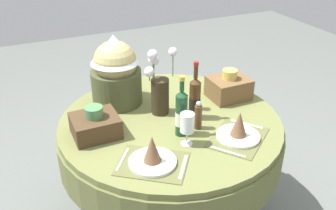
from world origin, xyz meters
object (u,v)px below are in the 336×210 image
at_px(wine_glass_left, 187,123).
at_px(woven_basket_side_left, 95,125).
at_px(place_setting_left, 152,156).
at_px(pepper_mill, 198,116).
at_px(wine_bottle_right, 181,113).
at_px(wine_bottle_left, 195,98).
at_px(woven_basket_side_right, 229,87).
at_px(flower_vase, 159,87).
at_px(dining_table, 170,140).
at_px(place_setting_right, 238,131).
at_px(gift_tub_back_left, 115,68).

bearing_deg(wine_glass_left, woven_basket_side_left, 144.95).
distance_m(place_setting_left, pepper_mill, 0.41).
relative_size(place_setting_left, wine_bottle_right, 1.21).
distance_m(wine_bottle_left, wine_bottle_right, 0.20).
bearing_deg(wine_bottle_left, place_setting_left, -142.07).
distance_m(place_setting_left, woven_basket_side_right, 0.86).
height_order(flower_vase, woven_basket_side_left, flower_vase).
height_order(dining_table, woven_basket_side_right, woven_basket_side_right).
bearing_deg(place_setting_left, place_setting_right, 2.00).
distance_m(woven_basket_side_left, woven_basket_side_right, 0.91).
relative_size(dining_table, woven_basket_side_left, 5.38).
relative_size(wine_glass_left, woven_basket_side_right, 0.74).
distance_m(dining_table, place_setting_left, 0.48).
bearing_deg(wine_bottle_right, place_setting_right, -31.89).
bearing_deg(wine_bottle_right, woven_basket_side_right, 29.15).
xyz_separation_m(dining_table, place_setting_right, (0.25, -0.34, 0.20)).
distance_m(place_setting_right, woven_basket_side_left, 0.78).
bearing_deg(wine_glass_left, pepper_mill, 41.46).
distance_m(dining_table, flower_vase, 0.34).
bearing_deg(flower_vase, wine_bottle_left, -41.81).
distance_m(place_setting_right, gift_tub_back_left, 0.84).
distance_m(wine_bottle_right, pepper_mill, 0.13).
height_order(place_setting_right, pepper_mill, pepper_mill).
bearing_deg(dining_table, wine_bottle_left, -17.01).
height_order(wine_glass_left, woven_basket_side_right, woven_basket_side_right).
bearing_deg(pepper_mill, woven_basket_side_right, 34.65).
distance_m(place_setting_right, flower_vase, 0.54).
bearing_deg(wine_bottle_left, woven_basket_side_left, 173.71).
bearing_deg(flower_vase, place_setting_left, -117.24).
relative_size(wine_glass_left, gift_tub_back_left, 0.41).
xyz_separation_m(wine_bottle_left, woven_basket_side_right, (0.33, 0.14, -0.06)).
bearing_deg(gift_tub_back_left, dining_table, -57.45).
bearing_deg(woven_basket_side_left, pepper_mill, -18.00).
distance_m(wine_bottle_left, woven_basket_side_right, 0.36).
bearing_deg(wine_glass_left, wine_bottle_left, 53.77).
bearing_deg(pepper_mill, gift_tub_back_left, 122.68).
height_order(place_setting_left, woven_basket_side_right, woven_basket_side_right).
distance_m(wine_bottle_left, woven_basket_side_left, 0.59).
relative_size(place_setting_right, pepper_mill, 2.46).
relative_size(wine_bottle_right, woven_basket_side_left, 1.41).
relative_size(wine_bottle_right, wine_glass_left, 1.90).
relative_size(dining_table, wine_bottle_left, 3.74).
bearing_deg(wine_glass_left, place_setting_right, -13.15).
height_order(woven_basket_side_left, woven_basket_side_right, woven_basket_side_right).
height_order(wine_bottle_left, pepper_mill, wine_bottle_left).
xyz_separation_m(dining_table, wine_bottle_right, (-0.01, -0.17, 0.29)).
bearing_deg(pepper_mill, woven_basket_side_left, 162.00).
relative_size(gift_tub_back_left, woven_basket_side_left, 1.80).
bearing_deg(gift_tub_back_left, pepper_mill, -57.32).
xyz_separation_m(place_setting_right, wine_bottle_right, (-0.27, 0.17, 0.09)).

